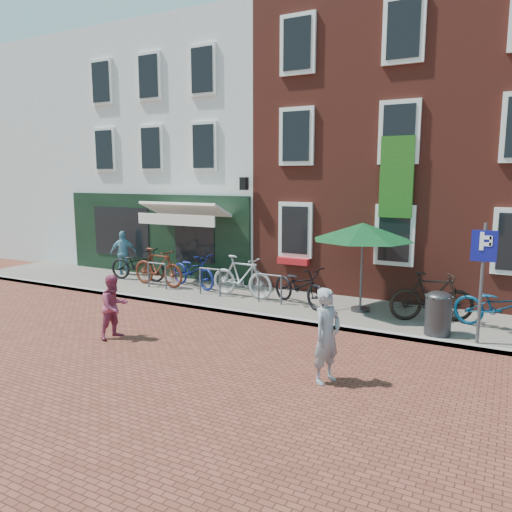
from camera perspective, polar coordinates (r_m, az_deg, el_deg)
The scene contains 18 objects.
ground at distance 13.09m, azimuth -2.70°, elevation -6.83°, with size 80.00×80.00×0.00m, color brown.
sidewalk at distance 13.92m, azimuth 4.02°, elevation -5.64°, with size 24.00×3.00×0.10m, color slate.
building_stucco at distance 21.18m, azimuth -4.89°, elevation 11.58°, with size 8.00×8.00×9.00m, color silver.
building_brick_mid at distance 18.41m, azimuth 14.29°, elevation 13.25°, with size 6.00×8.00×10.00m, color maroon.
filler_left at distance 26.00m, azimuth -19.20°, elevation 10.66°, with size 7.00×8.00×9.00m, color silver.
litter_bin at distance 11.74m, azimuth 20.46°, elevation -6.01°, with size 0.58×0.58×1.06m.
parking_sign at distance 11.22m, azimuth 24.89°, elevation -0.95°, with size 0.50×0.08×2.58m.
parasol at distance 12.95m, azimuth 12.34°, elevation 3.18°, with size 2.64×2.64×2.44m.
woman at distance 8.81m, azimuth 8.25°, elevation -9.16°, with size 0.62×0.41×1.70m, color gray.
boy at distance 11.52m, azimuth -16.18°, elevation -5.68°, with size 0.70×0.55×1.45m, color #9F3955.
cafe_person at distance 18.37m, azimuth -15.17°, elevation 0.37°, with size 0.93×0.39×1.59m, color #67A2B9.
bicycle_0 at distance 17.20m, azimuth -13.59°, elevation -0.96°, with size 0.73×2.10×1.11m, color black.
bicycle_1 at distance 16.18m, azimuth -11.33°, elevation -1.29°, with size 0.58×2.04×1.23m, color #4E1D10.
bicycle_2 at distance 15.81m, azimuth -7.33°, elevation -1.66°, with size 0.73×2.10×1.11m, color navy.
bicycle_3 at distance 14.41m, azimuth -1.65°, elevation -2.40°, with size 0.58×2.04×1.23m, color #9D9E9F.
bicycle_4 at distance 13.55m, azimuth 5.12°, elevation -3.45°, with size 0.73×2.10×1.11m, color black.
bicycle_5 at distance 12.77m, azimuth 19.80°, elevation -4.47°, with size 0.58×2.04×1.23m, color black.
bicycle_6 at distance 12.61m, azimuth 26.55°, elevation -5.35°, with size 0.73×2.10×1.11m, color navy.
Camera 1 is at (6.40, -10.82, 3.61)m, focal length 34.36 mm.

